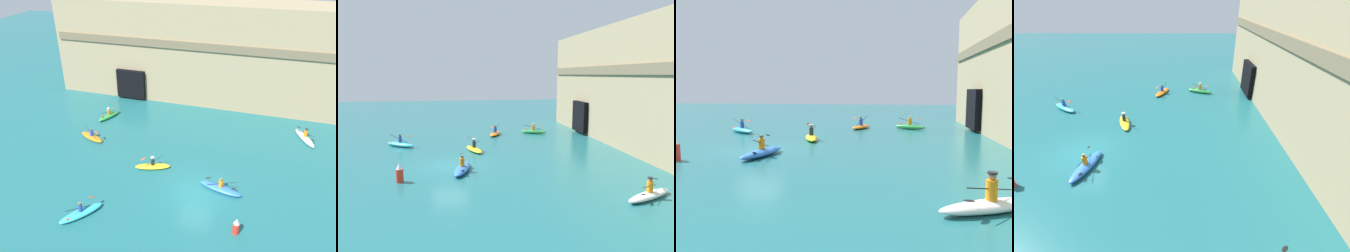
# 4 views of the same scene
# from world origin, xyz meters

# --- Properties ---
(ground_plane) EXTENTS (120.00, 120.00, 0.00)m
(ground_plane) POSITION_xyz_m (0.00, 0.00, 0.00)
(ground_plane) COLOR #1E6066
(kayak_green) EXTENTS (1.64, 2.87, 1.17)m
(kayak_green) POSITION_xyz_m (-11.61, 9.10, 0.26)
(kayak_green) COLOR green
(kayak_green) RESTS_ON ground
(kayak_orange) EXTENTS (2.94, 1.86, 1.16)m
(kayak_orange) POSITION_xyz_m (-11.30, 4.78, 0.22)
(kayak_orange) COLOR orange
(kayak_orange) RESTS_ON ground
(kayak_white) EXTENTS (2.05, 3.36, 1.19)m
(kayak_white) POSITION_xyz_m (8.15, 10.55, 0.23)
(kayak_white) COLOR white
(kayak_white) RESTS_ON ground
(kayak_yellow) EXTENTS (3.00, 1.69, 1.19)m
(kayak_yellow) POSITION_xyz_m (-4.18, 2.06, 0.22)
(kayak_yellow) COLOR yellow
(kayak_yellow) RESTS_ON ground
(kayak_blue) EXTENTS (3.40, 1.62, 1.14)m
(kayak_blue) POSITION_xyz_m (1.65, 0.88, 0.24)
(kayak_blue) COLOR blue
(kayak_blue) RESTS_ON ground
(kayak_cyan) EXTENTS (2.49, 3.00, 1.14)m
(kayak_cyan) POSITION_xyz_m (-7.09, -4.48, 0.24)
(kayak_cyan) COLOR #33B2C6
(kayak_cyan) RESTS_ON ground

